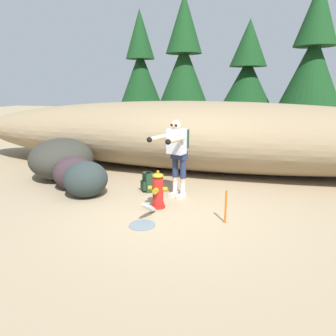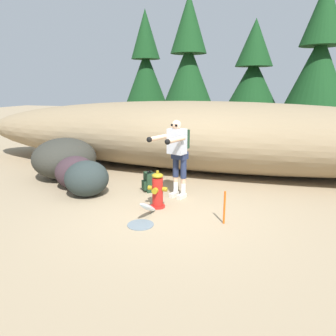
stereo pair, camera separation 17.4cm
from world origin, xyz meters
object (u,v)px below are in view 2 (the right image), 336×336
boulder_large (65,158)px  fire_hydrant (158,191)px  boulder_small (76,172)px  utility_worker (177,149)px  survey_stake (224,207)px  spare_backpack (149,182)px  boulder_mid (87,178)px

boulder_large → fire_hydrant: bearing=-22.5°
boulder_small → utility_worker: bearing=2.0°
utility_worker → survey_stake: (1.17, -1.03, -0.78)m
spare_backpack → boulder_mid: 1.40m
spare_backpack → boulder_mid: boulder_mid is taller
fire_hydrant → boulder_large: bearing=157.5°
survey_stake → boulder_mid: bearing=169.9°
boulder_mid → survey_stake: (3.09, -0.55, -0.10)m
boulder_small → survey_stake: size_ratio=1.57×
fire_hydrant → utility_worker: size_ratio=0.45×
boulder_mid → boulder_small: 0.67m
boulder_large → utility_worker: bearing=-10.5°
boulder_large → survey_stake: size_ratio=2.80×
boulder_large → boulder_mid: (1.33, -1.08, -0.13)m
fire_hydrant → boulder_large: 3.30m
boulder_mid → survey_stake: size_ratio=1.60×
spare_backpack → boulder_small: size_ratio=0.50×
spare_backpack → boulder_large: size_ratio=0.28×
fire_hydrant → boulder_large: (-3.04, 1.26, 0.18)m
fire_hydrant → spare_backpack: bearing=120.4°
utility_worker → spare_backpack: 1.16m
boulder_mid → survey_stake: 3.14m
boulder_mid → boulder_small: size_ratio=1.01×
fire_hydrant → boulder_small: 2.33m
spare_backpack → fire_hydrant: bearing=80.9°
utility_worker → survey_stake: size_ratio=2.81×
boulder_mid → fire_hydrant: bearing=-6.0°
utility_worker → fire_hydrant: bearing=0.1°
fire_hydrant → boulder_mid: 1.73m
utility_worker → survey_stake: bearing=66.5°
fire_hydrant → survey_stake: 1.43m
survey_stake → spare_backpack: bearing=146.3°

